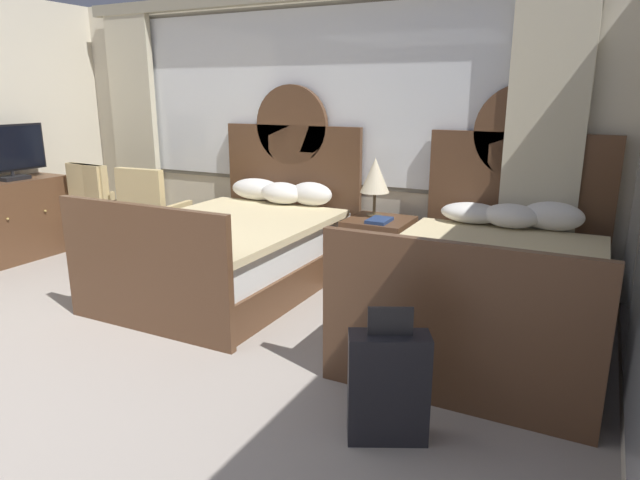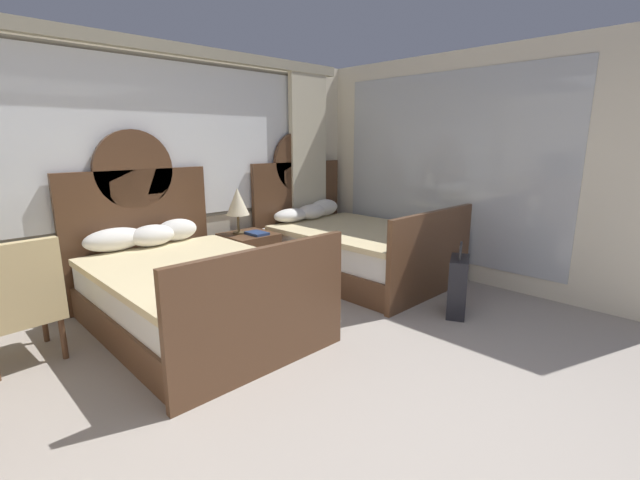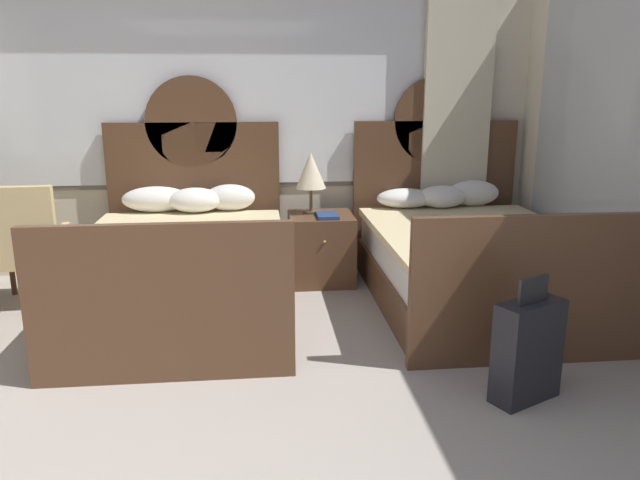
% 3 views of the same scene
% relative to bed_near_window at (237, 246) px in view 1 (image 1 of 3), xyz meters
% --- Properties ---
extents(wall_back_window, '(5.93, 0.22, 2.70)m').
position_rel_bed_near_window_xyz_m(wall_back_window, '(0.14, 1.09, 1.07)').
color(wall_back_window, beige).
rests_on(wall_back_window, ground_plane).
extents(bed_near_window, '(1.54, 2.23, 1.80)m').
position_rel_bed_near_window_xyz_m(bed_near_window, '(0.00, 0.00, 0.00)').
color(bed_near_window, brown).
rests_on(bed_near_window, ground_plane).
extents(bed_near_mirror, '(1.54, 2.23, 1.80)m').
position_rel_bed_near_window_xyz_m(bed_near_mirror, '(2.24, -0.00, -0.00)').
color(bed_near_mirror, brown).
rests_on(bed_near_mirror, ground_plane).
extents(nightstand_between_beds, '(0.56, 0.58, 0.61)m').
position_rel_bed_near_window_xyz_m(nightstand_between_beds, '(1.12, 0.64, -0.07)').
color(nightstand_between_beds, brown).
rests_on(nightstand_between_beds, ground_plane).
extents(table_lamp_on_nightstand, '(0.27, 0.27, 0.54)m').
position_rel_bed_near_window_xyz_m(table_lamp_on_nightstand, '(1.04, 0.72, 0.61)').
color(table_lamp_on_nightstand, brown).
rests_on(table_lamp_on_nightstand, nightstand_between_beds).
extents(book_on_nightstand, '(0.18, 0.26, 0.03)m').
position_rel_bed_near_window_xyz_m(book_on_nightstand, '(1.16, 0.53, 0.25)').
color(book_on_nightstand, navy).
rests_on(book_on_nightstand, nightstand_between_beds).
extents(tv_flatscreen, '(0.20, 0.78, 0.56)m').
position_rel_bed_near_window_xyz_m(tv_flatscreen, '(-2.56, -0.32, 0.75)').
color(tv_flatscreen, black).
rests_on(tv_flatscreen, dresser_minibar).
extents(armchair_by_window_left, '(0.59, 0.59, 0.99)m').
position_rel_bed_near_window_xyz_m(armchair_by_window_left, '(-1.25, 0.26, 0.14)').
color(armchair_by_window_left, tan).
rests_on(armchair_by_window_left, ground_plane).
extents(armchair_by_window_centre, '(0.56, 0.56, 0.99)m').
position_rel_bed_near_window_xyz_m(armchair_by_window_centre, '(-1.98, 0.26, 0.14)').
color(armchair_by_window_centre, tan).
rests_on(armchair_by_window_centre, ground_plane).
extents(armchair_by_window_right, '(0.62, 0.62, 0.99)m').
position_rel_bed_near_window_xyz_m(armchair_by_window_right, '(-1.99, 0.26, 0.14)').
color(armchair_by_window_right, tan).
rests_on(armchair_by_window_right, ground_plane).
extents(suitcase_on_floor, '(0.44, 0.33, 0.72)m').
position_rel_bed_near_window_xyz_m(suitcase_on_floor, '(2.03, -1.58, -0.08)').
color(suitcase_on_floor, black).
rests_on(suitcase_on_floor, ground_plane).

